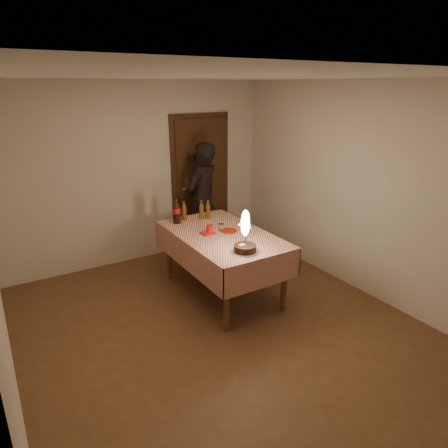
% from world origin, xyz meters
% --- Properties ---
extents(ground, '(4.00, 4.50, 0.01)m').
position_xyz_m(ground, '(0.00, 0.00, 0.00)').
color(ground, brown).
rests_on(ground, ground).
extents(room_shell, '(4.04, 4.54, 2.62)m').
position_xyz_m(room_shell, '(0.03, 0.08, 1.65)').
color(room_shell, beige).
rests_on(room_shell, ground).
extents(dining_table, '(1.02, 1.72, 0.81)m').
position_xyz_m(dining_table, '(0.43, 0.64, 0.71)').
color(dining_table, brown).
rests_on(dining_table, ground).
extents(birthday_cake, '(0.31, 0.31, 0.47)m').
position_xyz_m(birthday_cake, '(0.35, 0.03, 0.95)').
color(birthday_cake, white).
rests_on(birthday_cake, dining_table).
extents(red_plate, '(0.22, 0.22, 0.01)m').
position_xyz_m(red_plate, '(0.54, 0.67, 0.82)').
color(red_plate, '#A71A0B').
rests_on(red_plate, dining_table).
extents(red_cup, '(0.08, 0.08, 0.10)m').
position_xyz_m(red_cup, '(0.31, 0.72, 0.86)').
color(red_cup, red).
rests_on(red_cup, dining_table).
extents(clear_cup, '(0.07, 0.07, 0.09)m').
position_xyz_m(clear_cup, '(0.47, 0.73, 0.86)').
color(clear_cup, white).
rests_on(clear_cup, dining_table).
extents(napkin_stack, '(0.15, 0.15, 0.02)m').
position_xyz_m(napkin_stack, '(0.27, 0.71, 0.82)').
color(napkin_stack, red).
rests_on(napkin_stack, dining_table).
extents(cola_bottle, '(0.10, 0.10, 0.32)m').
position_xyz_m(cola_bottle, '(0.13, 1.28, 0.97)').
color(cola_bottle, black).
rests_on(cola_bottle, dining_table).
extents(amber_bottle_left, '(0.06, 0.06, 0.26)m').
position_xyz_m(amber_bottle_left, '(0.27, 1.35, 0.93)').
color(amber_bottle_left, '#58330F').
rests_on(amber_bottle_left, dining_table).
extents(amber_bottle_right, '(0.06, 0.06, 0.26)m').
position_xyz_m(amber_bottle_right, '(0.57, 1.23, 0.93)').
color(amber_bottle_right, '#58330F').
rests_on(amber_bottle_right, dining_table).
extents(amber_bottle_mid, '(0.06, 0.06, 0.26)m').
position_xyz_m(amber_bottle_mid, '(0.49, 1.27, 0.93)').
color(amber_bottle_mid, '#58330F').
rests_on(amber_bottle_mid, dining_table).
extents(photographer, '(0.76, 0.66, 1.75)m').
position_xyz_m(photographer, '(0.83, 1.85, 0.88)').
color(photographer, black).
rests_on(photographer, ground).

